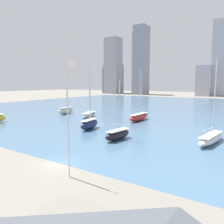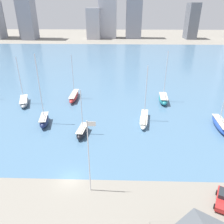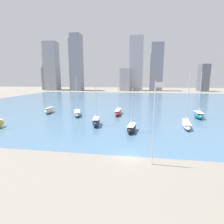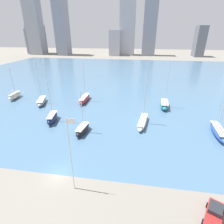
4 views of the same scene
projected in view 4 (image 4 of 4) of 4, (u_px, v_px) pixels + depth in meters
ground_plane at (59, 175)px, 29.71m from camera, size 500.00×500.00×0.00m
harbor_water at (115, 78)px, 92.61m from camera, size 180.00×140.00×0.00m
flag_pole at (71, 154)px, 24.43m from camera, size 1.24×0.14×12.33m
distant_city_skyline at (97, 29)px, 178.01m from camera, size 224.37×26.13×70.30m
sailboat_red at (85, 99)px, 60.73m from camera, size 2.11×9.86×13.40m
sailboat_black at (83, 129)px, 41.70m from camera, size 2.72×6.38×10.48m
sailboat_teal at (164, 105)px, 55.66m from camera, size 3.27×7.92×14.80m
sailboat_blue at (218, 131)px, 40.78m from camera, size 2.58×9.56×9.90m
sailboat_cream at (15, 96)px, 63.35m from camera, size 2.59×7.51×10.90m
sailboat_white at (143, 122)px, 45.56m from camera, size 3.48×10.11×13.88m
sailboat_gray at (41, 101)px, 58.94m from camera, size 4.96×8.86×13.58m
sailboat_navy at (52, 118)px, 46.93m from camera, size 3.04×6.89×16.80m
parked_pickup_red at (214, 214)px, 22.47m from camera, size 3.78×4.99×1.72m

